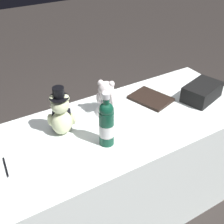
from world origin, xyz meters
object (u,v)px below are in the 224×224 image
(signing_pen, at_px, (6,168))
(guestbook, at_px, (151,98))
(teddy_bear_groom, at_px, (61,115))
(teddy_bear_bride, at_px, (107,98))
(champagne_bottle, at_px, (107,123))
(gift_case_black, at_px, (202,92))

(signing_pen, relative_size, guestbook, 0.58)
(teddy_bear_groom, distance_m, signing_pen, 0.40)
(teddy_bear_groom, distance_m, teddy_bear_bride, 0.33)
(champagne_bottle, height_order, gift_case_black, champagne_bottle)
(signing_pen, bearing_deg, guestbook, -171.87)
(champagne_bottle, bearing_deg, gift_case_black, -174.96)
(gift_case_black, bearing_deg, champagne_bottle, 5.04)
(teddy_bear_groom, bearing_deg, champagne_bottle, 127.08)
(champagne_bottle, xyz_separation_m, gift_case_black, (-0.79, -0.07, -0.08))
(teddy_bear_bride, relative_size, guestbook, 0.87)
(teddy_bear_groom, bearing_deg, signing_pen, 19.20)
(champagne_bottle, distance_m, gift_case_black, 0.80)
(champagne_bottle, bearing_deg, teddy_bear_groom, -52.92)
(teddy_bear_groom, xyz_separation_m, champagne_bottle, (-0.17, 0.22, 0.02))
(guestbook, bearing_deg, champagne_bottle, 9.63)
(teddy_bear_groom, height_order, teddy_bear_bride, teddy_bear_groom)
(teddy_bear_groom, bearing_deg, guestbook, -178.39)
(signing_pen, bearing_deg, gift_case_black, 179.02)
(teddy_bear_bride, distance_m, guestbook, 0.34)
(champagne_bottle, bearing_deg, guestbook, -154.02)
(teddy_bear_bride, distance_m, gift_case_black, 0.66)
(teddy_bear_bride, distance_m, champagne_bottle, 0.32)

